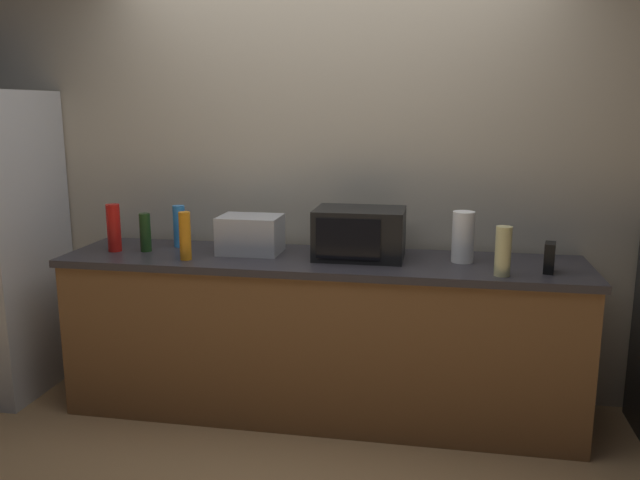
{
  "coord_description": "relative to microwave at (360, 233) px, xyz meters",
  "views": [
    {
      "loc": [
        0.62,
        -2.97,
        1.71
      ],
      "look_at": [
        0.0,
        0.4,
        1.0
      ],
      "focal_mm": 36.32,
      "sensor_mm": 36.0,
      "label": 1
    }
  ],
  "objects": [
    {
      "name": "paper_towel_roll",
      "position": [
        0.55,
        0.0,
        0.0
      ],
      "size": [
        0.12,
        0.12,
        0.27
      ],
      "primitive_type": "cylinder",
      "color": "white",
      "rests_on": "counter_run"
    },
    {
      "name": "toaster_oven",
      "position": [
        -0.62,
        0.01,
        -0.03
      ],
      "size": [
        0.34,
        0.26,
        0.21
      ],
      "primitive_type": "cube",
      "color": "#B7BABF",
      "rests_on": "counter_run"
    },
    {
      "name": "bottle_hot_sauce",
      "position": [
        -1.39,
        -0.09,
        -0.0
      ],
      "size": [
        0.08,
        0.08,
        0.27
      ],
      "primitive_type": "cylinder",
      "color": "red",
      "rests_on": "counter_run"
    },
    {
      "name": "microwave",
      "position": [
        0.0,
        0.0,
        0.0
      ],
      "size": [
        0.48,
        0.35,
        0.27
      ],
      "color": "black",
      "rests_on": "counter_run"
    },
    {
      "name": "back_wall",
      "position": [
        -0.21,
        0.36,
        0.31
      ],
      "size": [
        6.4,
        0.1,
        2.7
      ],
      "primitive_type": "cube",
      "color": "#B2A893",
      "rests_on": "ground_plane"
    },
    {
      "name": "ground_plane",
      "position": [
        -0.21,
        -0.45,
        -1.04
      ],
      "size": [
        8.0,
        8.0,
        0.0
      ],
      "primitive_type": "plane",
      "color": "#A87F51"
    },
    {
      "name": "bottle_dish_soap",
      "position": [
        -0.91,
        -0.21,
        -0.01
      ],
      "size": [
        0.06,
        0.06,
        0.26
      ],
      "primitive_type": "cylinder",
      "color": "orange",
      "rests_on": "counter_run"
    },
    {
      "name": "cordless_phone",
      "position": [
        0.97,
        -0.15,
        -0.06
      ],
      "size": [
        0.07,
        0.12,
        0.15
      ],
      "primitive_type": "cube",
      "rotation": [
        0.0,
        0.0,
        -0.19
      ],
      "color": "black",
      "rests_on": "counter_run"
    },
    {
      "name": "counter_run",
      "position": [
        -0.21,
        -0.05,
        -0.58
      ],
      "size": [
        2.84,
        0.64,
        0.9
      ],
      "color": "brown",
      "rests_on": "ground_plane"
    },
    {
      "name": "bottle_vinegar",
      "position": [
        0.73,
        -0.25,
        -0.01
      ],
      "size": [
        0.08,
        0.08,
        0.24
      ],
      "primitive_type": "cylinder",
      "color": "beige",
      "rests_on": "counter_run"
    },
    {
      "name": "bottle_wine",
      "position": [
        -1.21,
        -0.06,
        -0.03
      ],
      "size": [
        0.06,
        0.06,
        0.22
      ],
      "primitive_type": "cylinder",
      "color": "#1E3F19",
      "rests_on": "counter_run"
    },
    {
      "name": "bottle_spray_cleaner",
      "position": [
        -1.07,
        0.09,
        -0.01
      ],
      "size": [
        0.07,
        0.07,
        0.24
      ],
      "primitive_type": "cylinder",
      "color": "#338CE5",
      "rests_on": "counter_run"
    }
  ]
}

